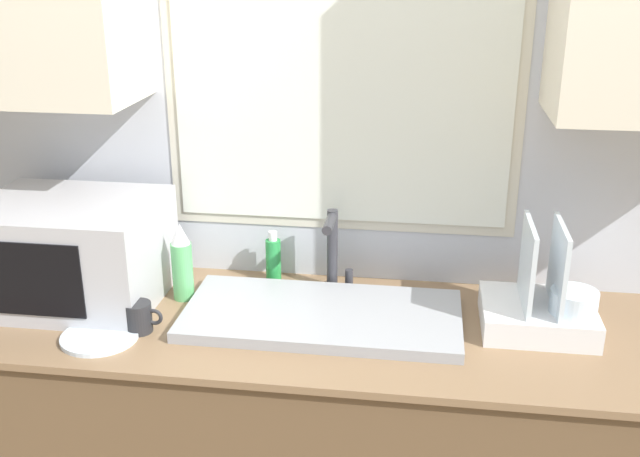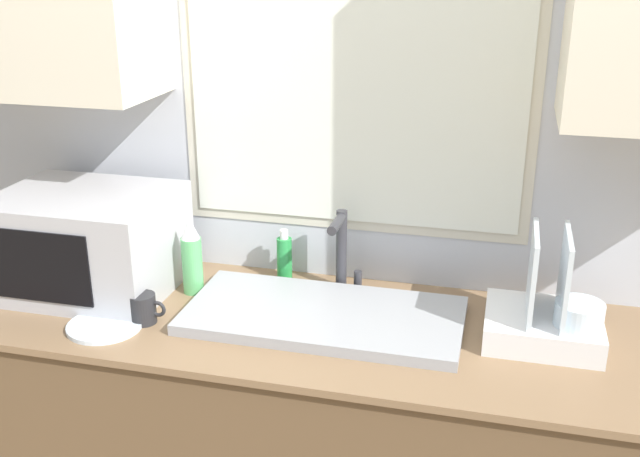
% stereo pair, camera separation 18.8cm
% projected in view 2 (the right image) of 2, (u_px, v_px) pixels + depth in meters
% --- Properties ---
extents(wall_back, '(6.00, 0.38, 2.60)m').
position_uv_depth(wall_back, '(352.00, 116.00, 2.09)').
color(wall_back, silver).
rests_on(wall_back, ground_plane).
extents(sink_basin, '(0.74, 0.36, 0.03)m').
position_uv_depth(sink_basin, '(324.00, 316.00, 2.01)').
color(sink_basin, '#9EA0A5').
rests_on(sink_basin, countertop).
extents(faucet, '(0.08, 0.14, 0.24)m').
position_uv_depth(faucet, '(342.00, 247.00, 2.14)').
color(faucet, '#333338').
rests_on(faucet, countertop).
extents(microwave, '(0.49, 0.40, 0.29)m').
position_uv_depth(microwave, '(88.00, 241.00, 2.16)').
color(microwave, '#B2B2B7').
rests_on(microwave, countertop).
extents(dish_rack, '(0.29, 0.25, 0.29)m').
position_uv_depth(dish_rack, '(548.00, 317.00, 1.89)').
color(dish_rack, white).
rests_on(dish_rack, countertop).
extents(spray_bottle, '(0.06, 0.06, 0.23)m').
position_uv_depth(spray_bottle, '(192.00, 257.00, 2.14)').
color(spray_bottle, '#59B266').
rests_on(spray_bottle, countertop).
extents(soap_bottle, '(0.05, 0.05, 0.16)m').
position_uv_depth(soap_bottle, '(284.00, 257.00, 2.24)').
color(soap_bottle, '#268C3F').
rests_on(soap_bottle, countertop).
extents(mug_near_sink, '(0.10, 0.07, 0.08)m').
position_uv_depth(mug_near_sink, '(144.00, 309.00, 1.99)').
color(mug_near_sink, '#262628').
rests_on(mug_near_sink, countertop).
extents(small_plate, '(0.20, 0.20, 0.01)m').
position_uv_depth(small_plate, '(105.00, 326.00, 1.97)').
color(small_plate, silver).
rests_on(small_plate, countertop).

